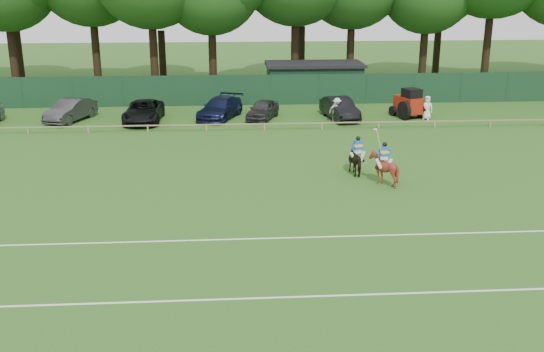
{
  "coord_description": "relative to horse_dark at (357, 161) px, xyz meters",
  "views": [
    {
      "loc": [
        -1.39,
        -24.85,
        10.21
      ],
      "look_at": [
        0.5,
        3.0,
        1.4
      ],
      "focal_mm": 42.0,
      "sensor_mm": 36.0,
      "label": 1
    }
  ],
  "objects": [
    {
      "name": "hatch_grey",
      "position": [
        -4.32,
        14.13,
        -0.04
      ],
      "size": [
        2.99,
        4.47,
        1.41
      ],
      "primitive_type": "imported",
      "rotation": [
        0.0,
        0.0,
        -0.35
      ],
      "color": "#2E2E31",
      "rests_on": "ground"
    },
    {
      "name": "perimeter_fence",
      "position": [
        -5.39,
        19.5,
        0.5
      ],
      "size": [
        92.08,
        0.08,
        2.5
      ],
      "color": "#14351E",
      "rests_on": "ground"
    },
    {
      "name": "suv_black",
      "position": [
        -13.04,
        13.73,
        0.02
      ],
      "size": [
        2.64,
        5.57,
        1.54
      ],
      "primitive_type": "imported",
      "rotation": [
        0.0,
        0.0,
        -0.02
      ],
      "color": "black",
      "rests_on": "ground"
    },
    {
      "name": "pitch_lines",
      "position": [
        -5.39,
        -11.0,
        -0.74
      ],
      "size": [
        60.0,
        5.1,
        0.01
      ],
      "color": "silver",
      "rests_on": "ground"
    },
    {
      "name": "sedan_navy",
      "position": [
        -7.49,
        14.58,
        0.02
      ],
      "size": [
        3.94,
        5.75,
        1.55
      ],
      "primitive_type": "imported",
      "rotation": [
        0.0,
        0.0,
        -0.37
      ],
      "color": "#111737",
      "rests_on": "ground"
    },
    {
      "name": "utility_shed",
      "position": [
        0.61,
        22.5,
        0.79
      ],
      "size": [
        8.4,
        4.4,
        3.04
      ],
      "color": "#14331E",
      "rests_on": "ground"
    },
    {
      "name": "spectator_left",
      "position": [
        1.07,
        13.05,
        0.11
      ],
      "size": [
        1.2,
        0.81,
        1.71
      ],
      "primitive_type": "imported",
      "rotation": [
        0.0,
        0.0,
        -0.17
      ],
      "color": "beige",
      "rests_on": "ground"
    },
    {
      "name": "estate_black",
      "position": [
        1.4,
        13.73,
        0.04
      ],
      "size": [
        2.52,
        5.04,
        1.59
      ],
      "primitive_type": "imported",
      "rotation": [
        0.0,
        0.0,
        0.18
      ],
      "color": "black",
      "rests_on": "ground"
    },
    {
      "name": "rider_dark",
      "position": [
        0.0,
        -0.01,
        0.69
      ],
      "size": [
        0.93,
        0.45,
        1.41
      ],
      "rotation": [
        0.0,
        0.0,
        3.33
      ],
      "color": "silver",
      "rests_on": "ground"
    },
    {
      "name": "tractor",
      "position": [
        6.67,
        13.86,
        0.3
      ],
      "size": [
        2.56,
        3.08,
        2.23
      ],
      "rotation": [
        0.0,
        0.0,
        0.35
      ],
      "color": "#9A1E0E",
      "rests_on": "ground"
    },
    {
      "name": "pitch_rail",
      "position": [
        -5.39,
        10.5,
        -0.3
      ],
      "size": [
        62.1,
        0.1,
        0.5
      ],
      "color": "#997F5B",
      "rests_on": "ground"
    },
    {
      "name": "rider_chestnut",
      "position": [
        0.97,
        -1.89,
        0.85
      ],
      "size": [
        0.94,
        0.61,
        2.05
      ],
      "rotation": [
        0.0,
        0.0,
        3.05
      ],
      "color": "silver",
      "rests_on": "ground"
    },
    {
      "name": "horse_dark",
      "position": [
        0.0,
        0.0,
        0.0
      ],
      "size": [
        1.12,
        1.89,
        1.5
      ],
      "primitive_type": "imported",
      "rotation": [
        0.0,
        0.0,
        3.33
      ],
      "color": "black",
      "rests_on": "ground"
    },
    {
      "name": "spectator_right",
      "position": [
        7.81,
        13.09,
        0.13
      ],
      "size": [
        1.03,
        0.94,
        1.77
      ],
      "primitive_type": "imported",
      "rotation": [
        0.0,
        0.0,
        -0.57
      ],
      "color": "white",
      "rests_on": "ground"
    },
    {
      "name": "horse_chestnut",
      "position": [
        0.97,
        -1.88,
        0.09
      ],
      "size": [
        1.49,
        1.64,
        1.68
      ],
      "primitive_type": "imported",
      "rotation": [
        0.0,
        0.0,
        3.05
      ],
      "color": "maroon",
      "rests_on": "ground"
    },
    {
      "name": "ground",
      "position": [
        -5.39,
        -7.5,
        -0.75
      ],
      "size": [
        160.0,
        160.0,
        0.0
      ],
      "primitive_type": "plane",
      "color": "#1E4C14",
      "rests_on": "ground"
    },
    {
      "name": "tree_row",
      "position": [
        -3.39,
        27.5,
        -0.75
      ],
      "size": [
        96.0,
        12.0,
        21.0
      ],
      "primitive_type": null,
      "color": "#26561C",
      "rests_on": "ground"
    },
    {
      "name": "sedan_grey",
      "position": [
        -18.43,
        14.4,
        0.04
      ],
      "size": [
        3.24,
        5.1,
        1.59
      ],
      "primitive_type": "imported",
      "rotation": [
        0.0,
        0.0,
        -0.35
      ],
      "color": "#323234",
      "rests_on": "ground"
    },
    {
      "name": "spectator_mid",
      "position": [
        0.87,
        12.75,
        0.05
      ],
      "size": [
        1.01,
        0.71,
        1.59
      ],
      "primitive_type": "imported",
      "rotation": [
        0.0,
        0.0,
        0.39
      ],
      "color": "silver",
      "rests_on": "ground"
    }
  ]
}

